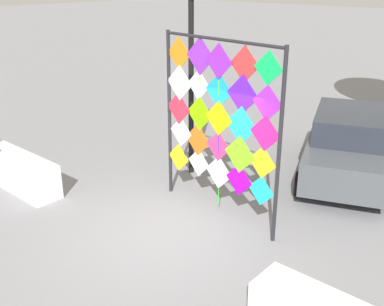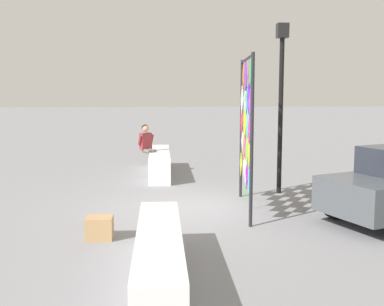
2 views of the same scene
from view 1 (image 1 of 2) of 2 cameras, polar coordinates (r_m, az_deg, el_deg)
name	(u,v)px [view 1 (image 1 of 2)]	position (r m, az deg, el deg)	size (l,w,h in m)	color
ground	(158,235)	(8.43, -4.21, -10.11)	(120.00, 120.00, 0.00)	gray
plaza_ledge_left	(3,163)	(11.30, -22.31, -1.21)	(3.71, 0.63, 0.73)	white
kite_display_rack	(218,116)	(8.37, 3.28, 4.60)	(2.78, 0.31, 3.39)	#232328
parked_car	(347,144)	(11.02, 18.63, 1.01)	(3.02, 4.26, 1.52)	#4C5156
lamp_post	(191,57)	(10.16, -0.12, 11.72)	(0.28, 0.28, 4.31)	black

